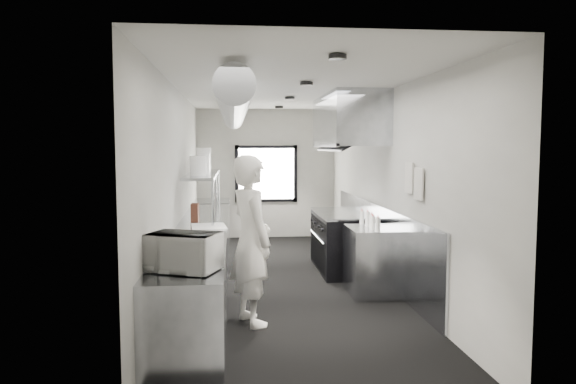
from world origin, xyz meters
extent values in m
cube|color=black|center=(0.00, 0.00, 0.00)|extent=(3.00, 8.00, 0.01)
cube|color=beige|center=(0.00, 0.00, 2.80)|extent=(3.00, 8.00, 0.01)
cube|color=beige|center=(0.00, 4.00, 1.40)|extent=(3.00, 0.02, 2.80)
cube|color=beige|center=(0.00, -4.00, 1.40)|extent=(3.00, 0.02, 2.80)
cube|color=beige|center=(-1.50, 0.00, 1.40)|extent=(0.02, 8.00, 2.80)
cube|color=beige|center=(1.50, 0.00, 1.40)|extent=(0.02, 8.00, 2.80)
cube|color=#91989E|center=(1.48, 0.30, 0.55)|extent=(0.03, 5.50, 1.10)
cylinder|color=gray|center=(-0.70, 0.40, 2.55)|extent=(0.40, 6.40, 0.40)
cube|color=white|center=(0.00, 3.96, 1.40)|extent=(1.20, 0.03, 1.10)
cube|color=black|center=(0.00, 3.98, 1.98)|extent=(1.36, 0.03, 0.08)
cube|color=black|center=(0.00, 3.98, 0.82)|extent=(1.36, 0.03, 0.08)
cube|color=black|center=(-0.64, 3.98, 1.40)|extent=(0.08, 0.03, 1.25)
cube|color=black|center=(0.64, 3.98, 1.40)|extent=(0.08, 0.03, 1.25)
cube|color=#91989E|center=(1.10, 0.70, 2.40)|extent=(0.80, 2.20, 0.80)
cube|color=#91989E|center=(0.72, 0.70, 2.01)|extent=(0.05, 2.20, 0.05)
cube|color=black|center=(1.02, 0.70, 2.06)|extent=(0.50, 2.10, 0.28)
cube|color=#91989E|center=(-1.15, -0.50, 0.45)|extent=(0.70, 6.00, 0.90)
cube|color=#91989E|center=(-1.20, 1.00, 1.55)|extent=(0.45, 3.00, 0.04)
cylinder|color=#91989E|center=(-1.00, -0.40, 1.22)|extent=(0.04, 0.04, 0.66)
cylinder|color=#91989E|center=(-1.00, 1.00, 1.22)|extent=(0.04, 0.04, 0.66)
cylinder|color=#91989E|center=(-1.00, 2.40, 1.22)|extent=(0.04, 0.04, 0.66)
cube|color=black|center=(1.05, 0.70, 0.45)|extent=(0.85, 1.60, 0.90)
cube|color=#91989E|center=(1.05, 0.70, 0.92)|extent=(0.85, 1.60, 0.04)
cube|color=#91989E|center=(0.64, 0.70, 0.45)|extent=(0.03, 1.55, 0.80)
cylinder|color=#91989E|center=(0.61, 0.70, 0.55)|extent=(0.03, 1.30, 0.03)
cube|color=#91989E|center=(1.15, -0.70, 0.45)|extent=(0.65, 0.80, 0.90)
cube|color=#91989E|center=(-1.15, 3.20, 0.45)|extent=(0.70, 1.20, 0.90)
cube|color=beige|center=(1.47, -1.20, 1.60)|extent=(0.02, 0.28, 0.38)
cube|color=beige|center=(1.47, -1.55, 1.55)|extent=(0.02, 0.28, 0.38)
imported|color=white|center=(-0.52, -1.76, 0.95)|extent=(0.68, 0.81, 1.90)
imported|color=silver|center=(-1.16, -2.98, 1.07)|extent=(0.67, 0.59, 0.33)
cylinder|color=silver|center=(-1.28, -2.38, 0.95)|extent=(0.17, 0.17, 0.10)
cylinder|color=silver|center=(-1.34, -2.40, 0.95)|extent=(0.16, 0.16, 0.11)
cube|color=silver|center=(-0.99, -1.78, 0.90)|extent=(0.32, 0.39, 0.01)
cylinder|color=white|center=(-1.09, -1.55, 0.91)|extent=(0.19, 0.19, 0.01)
sphere|color=tan|center=(-1.09, -1.55, 0.96)|extent=(0.10, 0.10, 0.10)
cube|color=white|center=(-1.05, -0.44, 0.91)|extent=(0.51, 0.65, 0.02)
cube|color=brown|center=(-1.28, 0.25, 1.03)|extent=(0.12, 0.24, 0.25)
cylinder|color=white|center=(-1.23, 0.23, 1.71)|extent=(0.32, 0.32, 0.29)
cylinder|color=white|center=(-1.18, 0.60, 1.71)|extent=(0.25, 0.25, 0.27)
cylinder|color=white|center=(-1.20, 1.07, 1.73)|extent=(0.26, 0.26, 0.31)
cylinder|color=white|center=(-1.23, 1.62, 1.77)|extent=(0.31, 0.31, 0.40)
cylinder|color=white|center=(1.13, -1.02, 0.99)|extent=(0.08, 0.08, 0.19)
cylinder|color=white|center=(1.10, -0.88, 0.99)|extent=(0.07, 0.07, 0.19)
cylinder|color=white|center=(1.12, -0.72, 0.99)|extent=(0.08, 0.08, 0.19)
cylinder|color=white|center=(1.11, -0.57, 1.00)|extent=(0.08, 0.08, 0.20)
cylinder|color=white|center=(1.08, -0.36, 1.00)|extent=(0.07, 0.07, 0.19)
camera|label=1|loc=(-0.72, -7.69, 1.99)|focal=33.45mm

